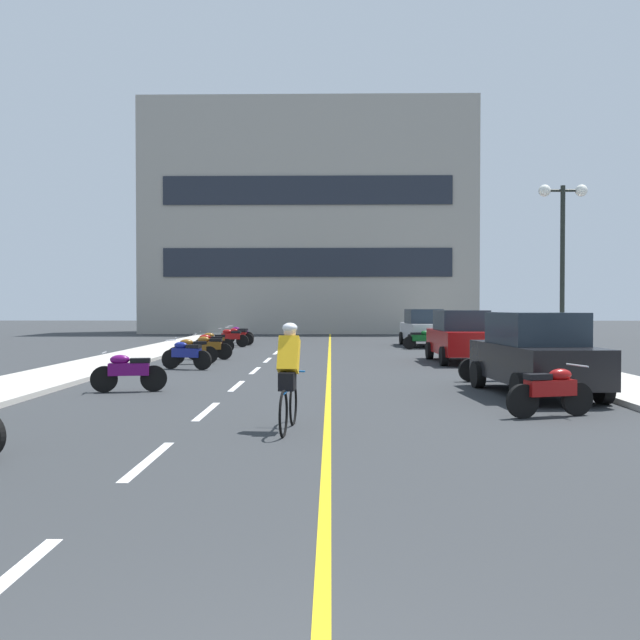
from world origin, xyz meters
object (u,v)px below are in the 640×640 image
Objects in this scene: parked_car_far at (423,327)px; motorcycle_6 at (192,350)px; motorcycle_9 at (213,342)px; street_lamp_mid at (563,235)px; motorcycle_12 at (237,336)px; motorcycle_10 at (421,339)px; motorcycle_13 at (239,334)px; motorcycle_8 at (210,344)px; motorcycle_4 at (490,363)px; motorcycle_5 at (186,354)px; parked_car_near at (535,354)px; cyclist_rider at (289,374)px; motorcycle_11 at (231,337)px; motorcycle_2 at (551,390)px; motorcycle_3 at (128,371)px; motorcycle_7 at (209,347)px; parked_car_mid at (461,336)px.

parked_car_far is 14.11m from motorcycle_6.
street_lamp_mid is at bearing -32.62° from motorcycle_9.
motorcycle_12 is at bearing 177.14° from parked_car_far.
motorcycle_13 is at bearing 149.46° from motorcycle_10.
motorcycle_9 is (-0.16, 1.74, 0.00)m from motorcycle_8.
motorcycle_4 and motorcycle_5 have the same top height.
parked_car_near reaches higher than motorcycle_12.
motorcycle_9 is 5.70m from motorcycle_12.
cyclist_rider is at bearing -71.63° from motorcycle_6.
parked_car_near is 2.54× the size of motorcycle_11.
street_lamp_mid is 12.94m from cyclist_rider.
street_lamp_mid is at bearing -10.62° from motorcycle_6.
motorcycle_12 and motorcycle_13 have the same top height.
motorcycle_2 is 18.42m from motorcycle_9.
motorcycle_3 is 1.00× the size of motorcycle_10.
motorcycle_6 and motorcycle_10 have the same top height.
parked_car_far is at bearing 6.01° from motorcycle_11.
motorcycle_8 is 1.00× the size of motorcycle_13.
parked_car_near is 2.55× the size of motorcycle_3.
parked_car_far is 2.51× the size of motorcycle_7.
motorcycle_4 is at bearing -89.89° from motorcycle_10.
motorcycle_10 is at bearing 89.24° from motorcycle_2.
motorcycle_13 is (-0.13, 3.81, 0.00)m from motorcycle_11.
motorcycle_2 is 4.75m from cyclist_rider.
motorcycle_4 and motorcycle_9 have the same top height.
motorcycle_3 is 1.00× the size of motorcycle_9.
motorcycle_9 and motorcycle_12 have the same top height.
motorcycle_11 is 1.01× the size of motorcycle_12.
street_lamp_mid is 3.32× the size of motorcycle_2.
motorcycle_4 is at bearing -49.05° from motorcycle_9.
parked_car_near reaches higher than motorcycle_11.
motorcycle_7 is at bearing -82.87° from motorcycle_9.
motorcycle_5 and motorcycle_10 have the same top height.
motorcycle_9 is at bearing -89.81° from motorcycle_13.
motorcycle_8 is at bearing 128.69° from parked_car_near.
cyclist_rider is (-5.18, -12.99, -0.03)m from parked_car_mid.
parked_car_near is 3.02m from motorcycle_2.
street_lamp_mid is 12.72m from motorcycle_7.
motorcycle_3 is 20.89m from motorcycle_13.
motorcycle_8 is (-9.23, 11.52, -0.44)m from parked_car_near.
cyclist_rider reaches higher than motorcycle_5.
motorcycle_10 is 0.99× the size of motorcycle_11.
parked_car_far is 12.54m from motorcycle_7.
motorcycle_10 is (8.61, 6.16, 0.00)m from motorcycle_7.
parked_car_far is (-2.43, 12.84, -3.19)m from street_lamp_mid.
parked_car_mid is 11.67m from motorcycle_2.
parked_car_far is at bearing 28.91° from motorcycle_9.
motorcycle_5 and motorcycle_13 have the same top height.
motorcycle_2 is 5.75m from motorcycle_4.
cyclist_rider is (-5.14, -4.28, -0.03)m from parked_car_near.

